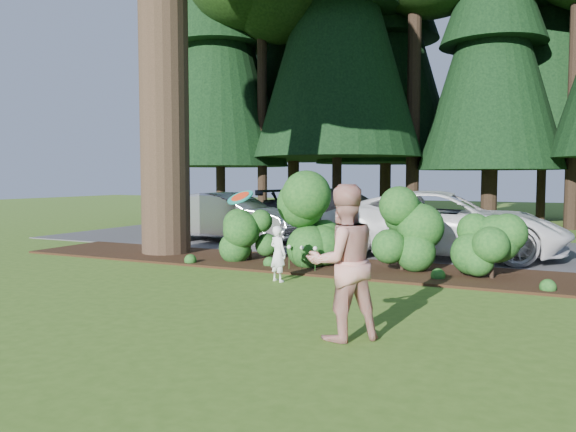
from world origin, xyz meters
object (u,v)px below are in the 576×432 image
Objects in this scene: car_silver_wagon at (229,217)px; car_dark_suv at (339,214)px; child at (278,254)px; frisbee at (240,197)px; adult at (343,262)px; car_white_suv at (443,224)px.

car_silver_wagon is 3.46m from car_dark_suv.
frisbee is (-0.87, 0.07, 1.07)m from child.
child is 0.56× the size of adult.
frisbee is (0.53, -7.04, 0.78)m from car_dark_suv.
child is at bearing -155.34° from car_dark_suv.
car_silver_wagon is 0.82× the size of car_dark_suv.
car_white_suv is 1.06× the size of car_dark_suv.
car_silver_wagon is 10.53m from adult.
child is at bearing -140.80° from car_silver_wagon.
child is 1.88× the size of frisbee.
adult reaches higher than child.
car_dark_suv is 7.10m from frisbee.
car_silver_wagon is 6.49m from car_white_suv.
car_white_suv is 5.47× the size of child.
adult reaches higher than car_silver_wagon.
car_white_suv is (6.48, -0.43, 0.07)m from car_silver_wagon.
car_dark_suv is 2.87× the size of adult.
adult is 3.36× the size of frisbee.
car_silver_wagon is at bearing 81.03° from car_white_suv.
adult is at bearing 176.06° from car_white_suv.
car_white_suv is 7.74m from adult.
car_silver_wagon is at bearing 139.08° from car_dark_suv.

